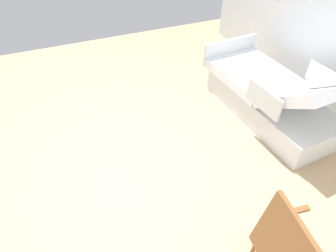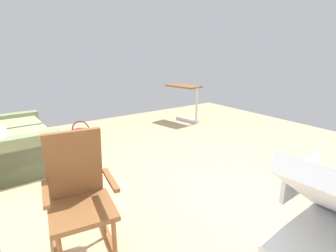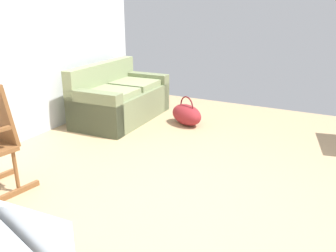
# 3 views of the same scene
# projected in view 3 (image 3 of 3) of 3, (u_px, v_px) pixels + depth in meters

# --- Properties ---
(ground_plane) EXTENTS (6.96, 6.96, 0.00)m
(ground_plane) POSITION_uv_depth(u_px,v_px,m) (199.00, 209.00, 3.07)
(ground_plane) COLOR tan
(couch) EXTENTS (1.63, 0.91, 0.85)m
(couch) POSITION_uv_depth(u_px,v_px,m) (120.00, 100.00, 5.37)
(couch) COLOR #737D57
(couch) RESTS_ON ground
(duffel_bag) EXTENTS (0.55, 0.64, 0.43)m
(duffel_bag) POSITION_uv_depth(u_px,v_px,m) (187.00, 114.00, 5.17)
(duffel_bag) COLOR maroon
(duffel_bag) RESTS_ON ground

